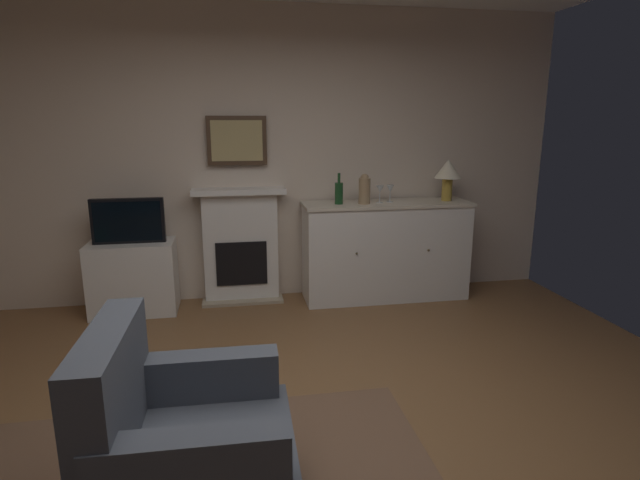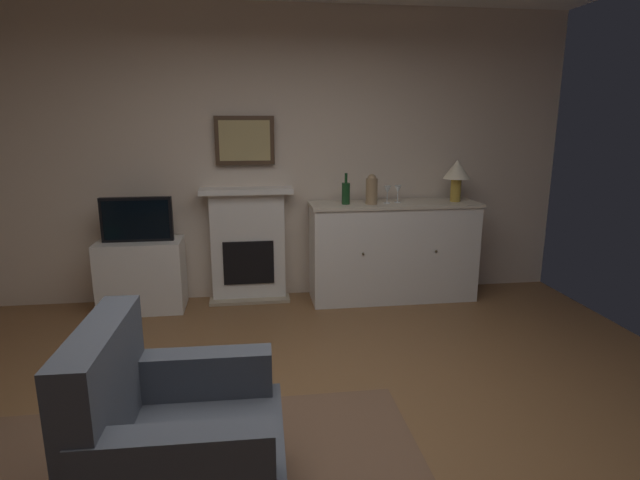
{
  "view_description": "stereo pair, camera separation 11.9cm",
  "coord_description": "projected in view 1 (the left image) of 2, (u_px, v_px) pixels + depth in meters",
  "views": [
    {
      "loc": [
        -0.43,
        -2.34,
        1.72
      ],
      "look_at": [
        0.1,
        0.65,
        1.0
      ],
      "focal_mm": 28.47,
      "sensor_mm": 36.0,
      "label": 1
    },
    {
      "loc": [
        -0.31,
        -2.36,
        1.72
      ],
      "look_at": [
        0.1,
        0.65,
        1.0
      ],
      "focal_mm": 28.47,
      "sensor_mm": 36.0,
      "label": 2
    }
  ],
  "objects": [
    {
      "name": "wine_glass_left",
      "position": [
        380.0,
        190.0,
        4.78
      ],
      "size": [
        0.07,
        0.07,
        0.16
      ],
      "color": "silver",
      "rests_on": "sideboard_cabinet"
    },
    {
      "name": "ground_plane",
      "position": [
        322.0,
        458.0,
        2.73
      ],
      "size": [
        5.6,
        5.2,
        0.1
      ],
      "primitive_type": "cube",
      "color": "brown",
      "rests_on": "ground"
    },
    {
      "name": "table_lamp",
      "position": [
        448.0,
        172.0,
        4.88
      ],
      "size": [
        0.26,
        0.26,
        0.4
      ],
      "color": "#B79338",
      "rests_on": "sideboard_cabinet"
    },
    {
      "name": "wine_bottle",
      "position": [
        339.0,
        193.0,
        4.72
      ],
      "size": [
        0.08,
        0.08,
        0.29
      ],
      "color": "#193F1E",
      "rests_on": "sideboard_cabinet"
    },
    {
      "name": "tv_set",
      "position": [
        128.0,
        221.0,
        4.45
      ],
      "size": [
        0.62,
        0.07,
        0.4
      ],
      "color": "black",
      "rests_on": "tv_cabinet"
    },
    {
      "name": "vase_decorative",
      "position": [
        364.0,
        189.0,
        4.72
      ],
      "size": [
        0.11,
        0.11,
        0.28
      ],
      "color": "#9E7F5B",
      "rests_on": "sideboard_cabinet"
    },
    {
      "name": "framed_picture",
      "position": [
        237.0,
        141.0,
        4.69
      ],
      "size": [
        0.55,
        0.04,
        0.45
      ],
      "color": "#473323"
    },
    {
      "name": "tv_cabinet",
      "position": [
        134.0,
        278.0,
        4.6
      ],
      "size": [
        0.75,
        0.42,
        0.66
      ],
      "color": "white",
      "rests_on": "ground_plane"
    },
    {
      "name": "fireplace_unit",
      "position": [
        241.0,
        245.0,
        4.87
      ],
      "size": [
        0.87,
        0.3,
        1.1
      ],
      "color": "white",
      "rests_on": "ground_plane"
    },
    {
      "name": "armchair",
      "position": [
        183.0,
        446.0,
        2.14
      ],
      "size": [
        0.83,
        0.8,
        0.92
      ],
      "color": "#474C56",
      "rests_on": "ground_plane"
    },
    {
      "name": "wine_glass_center",
      "position": [
        390.0,
        189.0,
        4.83
      ],
      "size": [
        0.07,
        0.07,
        0.16
      ],
      "color": "silver",
      "rests_on": "sideboard_cabinet"
    },
    {
      "name": "sideboard_cabinet",
      "position": [
        385.0,
        250.0,
        4.96
      ],
      "size": [
        1.62,
        0.49,
        0.95
      ],
      "color": "white",
      "rests_on": "ground_plane"
    },
    {
      "name": "wall_rear",
      "position": [
        274.0,
        157.0,
        4.86
      ],
      "size": [
        5.6,
        0.06,
        2.76
      ],
      "primitive_type": "cube",
      "color": "beige",
      "rests_on": "ground_plane"
    }
  ]
}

